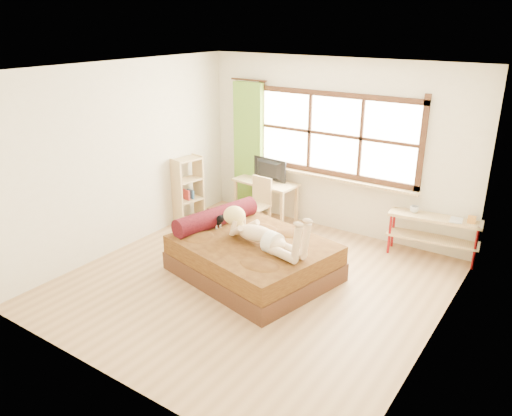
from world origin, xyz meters
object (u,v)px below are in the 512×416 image
Objects in this scene: chair at (258,200)px; pipe_shelf at (435,228)px; bookshelf at (188,190)px; kitten at (215,219)px; desk at (266,186)px; woman at (261,224)px; bed at (251,255)px.

chair is 2.71m from pipe_shelf.
bookshelf is (-3.77, -0.94, 0.11)m from pipe_shelf.
pipe_shelf is 3.89m from bookshelf.
kitten is 0.26× the size of desk.
pipe_shelf is (1.68, 1.91, -0.32)m from woman.
pipe_shelf is (2.55, 1.76, -0.15)m from kitten.
woman reaches higher than kitten.
chair reaches higher than pipe_shelf.
woman is at bearing -49.90° from chair.
bed is 2.64m from pipe_shelf.
woman is 2.10m from desk.
desk is 2.78m from pipe_shelf.
kitten is 1.48m from bookshelf.
woman is at bearing -15.08° from bookshelf.
desk is at bearing 129.98° from bed.
bed is at bearing 175.51° from woman.
woman reaches higher than bed.
kitten is at bearing -177.21° from woman.
pipe_shelf is at bearing 61.25° from woman.
bed reaches higher than kitten.
bookshelf is at bearing 167.65° from woman.
bookshelf reaches higher than bed.
chair is (-0.99, 1.41, -0.31)m from woman.
bed is 7.67× the size of kitten.
desk is (-0.90, 1.73, 0.32)m from bed.
bookshelf reaches higher than chair.
bed reaches higher than pipe_shelf.
kitten is 1.65m from desk.
chair is (0.11, -0.37, -0.12)m from desk.
desk is at bearing 174.77° from pipe_shelf.
bookshelf is at bearing 158.66° from kitten.
desk is 1.32× the size of chair.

